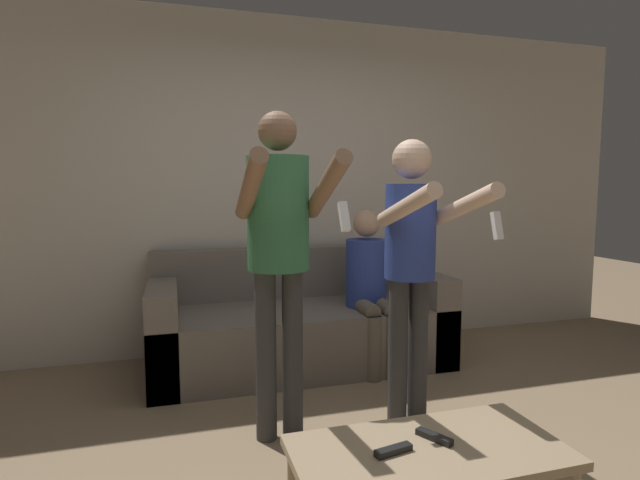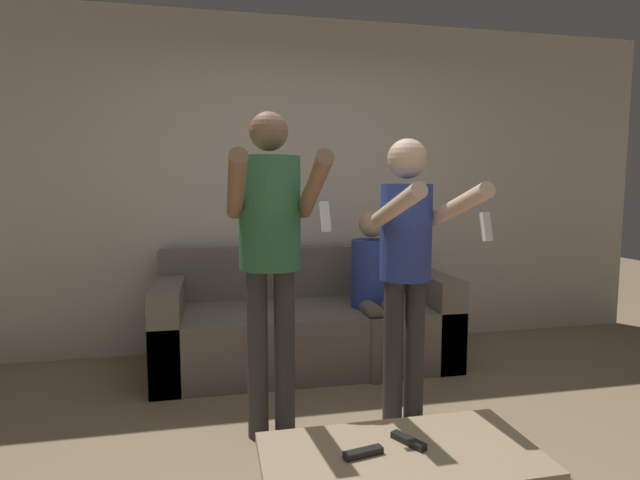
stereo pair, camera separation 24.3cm
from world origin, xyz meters
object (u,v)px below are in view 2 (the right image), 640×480
at_px(person_seated, 374,282).
at_px(remote_far, 408,441).
at_px(remote_near, 363,453).
at_px(coffee_table, 401,461).
at_px(person_standing_right, 407,251).
at_px(person_standing_left, 270,238).
at_px(couch, 305,325).

height_order(person_seated, remote_far, person_seated).
bearing_deg(person_seated, remote_near, -109.35).
height_order(person_seated, coffee_table, person_seated).
xyz_separation_m(person_standing_right, person_seated, (0.10, 0.87, -0.34)).
distance_m(person_standing_right, remote_far, 1.11).
bearing_deg(person_seated, coffee_table, -105.14).
height_order(person_standing_left, remote_far, person_standing_left).
height_order(remote_near, remote_far, same).
bearing_deg(couch, remote_far, -88.75).
height_order(coffee_table, remote_near, remote_near).
bearing_deg(person_standing_left, remote_far, -64.40).
distance_m(coffee_table, remote_near, 0.15).
xyz_separation_m(person_standing_left, person_seated, (0.85, 0.87, -0.43)).
bearing_deg(remote_far, remote_near, -166.50).
bearing_deg(person_seated, remote_far, -104.04).
xyz_separation_m(couch, person_seated, (0.48, -0.22, 0.35)).
bearing_deg(couch, person_seated, -24.55).
relative_size(person_seated, remote_far, 7.83).
xyz_separation_m(coffee_table, remote_far, (0.05, 0.05, 0.05)).
xyz_separation_m(coffee_table, remote_near, (-0.14, -0.00, 0.05)).
bearing_deg(person_standing_left, person_standing_right, -0.47).
xyz_separation_m(person_standing_left, coffee_table, (0.37, -0.92, -0.74)).
distance_m(couch, coffee_table, 2.00).
bearing_deg(couch, person_standing_left, -109.10).
relative_size(coffee_table, remote_near, 6.63).
distance_m(person_standing_left, coffee_table, 1.24).
bearing_deg(remote_near, coffee_table, 0.11).
height_order(person_standing_right, remote_far, person_standing_right).
relative_size(person_seated, remote_near, 7.59).
bearing_deg(remote_near, person_standing_left, 103.83).
xyz_separation_m(couch, remote_near, (-0.15, -2.00, 0.09)).
bearing_deg(remote_far, person_seated, 75.96).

